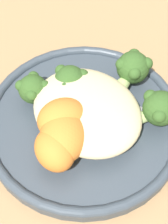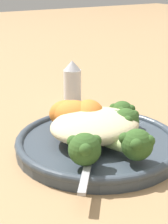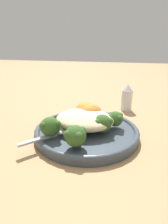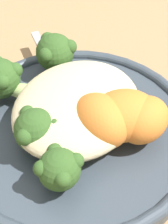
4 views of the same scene
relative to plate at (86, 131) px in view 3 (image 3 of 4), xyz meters
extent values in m
plane|color=#9E7A51|center=(-0.01, 0.00, -0.01)|extent=(4.00, 4.00, 0.00)
cylinder|color=#38424C|center=(0.00, 0.00, 0.00)|extent=(0.23, 0.23, 0.02)
torus|color=#38424C|center=(0.00, 0.00, 0.00)|extent=(0.24, 0.24, 0.01)
ellipsoid|color=beige|center=(0.00, 0.00, 0.03)|extent=(0.13, 0.11, 0.04)
ellipsoid|color=#ADC675|center=(0.03, 0.01, 0.02)|extent=(0.07, 0.10, 0.02)
sphere|color=#335623|center=(0.06, 0.06, 0.03)|extent=(0.04, 0.04, 0.04)
sphere|color=#335623|center=(0.07, 0.07, 0.04)|extent=(0.02, 0.02, 0.02)
sphere|color=#335623|center=(0.05, 0.06, 0.04)|extent=(0.02, 0.02, 0.02)
sphere|color=#335623|center=(0.07, 0.04, 0.04)|extent=(0.02, 0.02, 0.02)
ellipsoid|color=#ADC675|center=(0.01, 0.03, 0.02)|extent=(0.04, 0.11, 0.02)
sphere|color=#335623|center=(0.00, 0.08, 0.03)|extent=(0.04, 0.04, 0.04)
sphere|color=#335623|center=(0.01, 0.09, 0.04)|extent=(0.02, 0.02, 0.02)
sphere|color=#335623|center=(-0.01, 0.09, 0.04)|extent=(0.02, 0.02, 0.02)
sphere|color=#335623|center=(-0.01, 0.07, 0.04)|extent=(0.02, 0.02, 0.02)
sphere|color=#335623|center=(0.01, 0.07, 0.04)|extent=(0.02, 0.02, 0.02)
ellipsoid|color=#ADC675|center=(0.00, -0.01, 0.02)|extent=(0.08, 0.05, 0.01)
sphere|color=#335623|center=(-0.04, 0.01, 0.03)|extent=(0.04, 0.04, 0.04)
sphere|color=#335623|center=(-0.03, 0.02, 0.04)|extent=(0.01, 0.01, 0.01)
sphere|color=#335623|center=(-0.05, 0.01, 0.04)|extent=(0.01, 0.01, 0.01)
sphere|color=#335623|center=(-0.03, 0.00, 0.04)|extent=(0.01, 0.01, 0.01)
ellipsoid|color=#ADC675|center=(-0.02, -0.02, 0.02)|extent=(0.10, 0.03, 0.02)
sphere|color=#335623|center=(-0.06, -0.03, 0.03)|extent=(0.03, 0.03, 0.03)
sphere|color=#335623|center=(-0.05, -0.02, 0.03)|extent=(0.01, 0.01, 0.01)
sphere|color=#335623|center=(-0.07, -0.02, 0.03)|extent=(0.01, 0.01, 0.01)
sphere|color=#335623|center=(-0.07, -0.04, 0.03)|extent=(0.01, 0.01, 0.01)
sphere|color=#335623|center=(-0.05, -0.04, 0.03)|extent=(0.01, 0.01, 0.01)
ellipsoid|color=orange|center=(0.01, -0.05, 0.03)|extent=(0.08, 0.08, 0.04)
ellipsoid|color=orange|center=(0.02, -0.06, 0.03)|extent=(0.06, 0.05, 0.04)
ellipsoid|color=orange|center=(0.00, -0.03, 0.03)|extent=(0.06, 0.05, 0.03)
ellipsoid|color=orange|center=(0.00, -0.03, 0.03)|extent=(0.06, 0.07, 0.04)
cube|color=#A3A3A8|center=(0.08, 0.08, 0.01)|extent=(0.06, 0.07, 0.00)
ellipsoid|color=#A3A3A8|center=(0.04, 0.04, 0.02)|extent=(0.04, 0.04, 0.01)
cylinder|color=silver|center=(-0.08, -0.20, 0.02)|extent=(0.03, 0.03, 0.07)
cone|color=#B2B2B7|center=(-0.08, -0.20, 0.06)|extent=(0.03, 0.03, 0.02)
camera|label=1|loc=(0.17, -0.17, 0.37)|focal=60.00mm
camera|label=2|loc=(0.28, 0.40, 0.23)|focal=60.00mm
camera|label=3|loc=(-0.09, 0.35, 0.18)|focal=28.00mm
camera|label=4|loc=(-0.20, -0.13, 0.27)|focal=60.00mm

